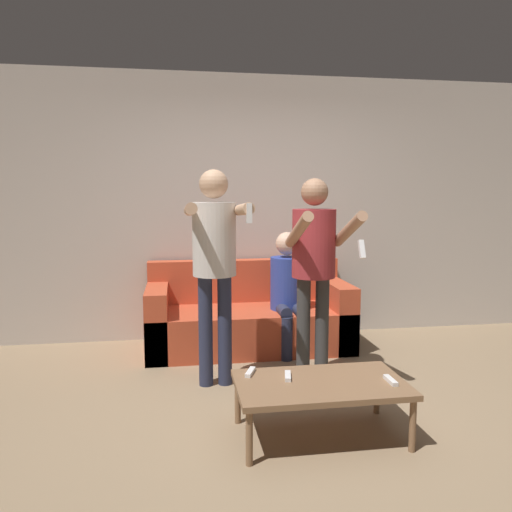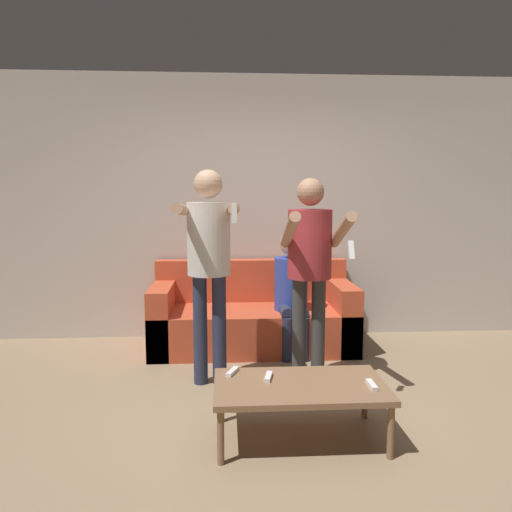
{
  "view_description": "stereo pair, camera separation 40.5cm",
  "coord_description": "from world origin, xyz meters",
  "px_view_note": "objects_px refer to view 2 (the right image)",
  "views": [
    {
      "loc": [
        -0.81,
        -3.09,
        1.5
      ],
      "look_at": [
        -0.13,
        1.15,
        0.96
      ],
      "focal_mm": 35.0,
      "sensor_mm": 36.0,
      "label": 1
    },
    {
      "loc": [
        -0.4,
        -3.13,
        1.5
      ],
      "look_at": [
        -0.13,
        1.15,
        0.96
      ],
      "focal_mm": 35.0,
      "sensor_mm": 36.0,
      "label": 2
    }
  ],
  "objects_px": {
    "person_standing_left": "(209,251)",
    "coffee_table": "(300,389)",
    "person_seated": "(292,288)",
    "remote_near": "(372,385)",
    "remote_far": "(232,372)",
    "remote_mid": "(268,377)",
    "couch": "(253,319)",
    "person_standing_right": "(310,256)"
  },
  "relations": [
    {
      "from": "person_standing_left",
      "to": "coffee_table",
      "type": "bearing_deg",
      "value": -58.44
    },
    {
      "from": "person_seated",
      "to": "remote_near",
      "type": "height_order",
      "value": "person_seated"
    },
    {
      "from": "person_standing_left",
      "to": "person_seated",
      "type": "height_order",
      "value": "person_standing_left"
    },
    {
      "from": "coffee_table",
      "to": "remote_far",
      "type": "relative_size",
      "value": 6.83
    },
    {
      "from": "remote_near",
      "to": "remote_mid",
      "type": "bearing_deg",
      "value": 164.34
    },
    {
      "from": "person_standing_left",
      "to": "remote_mid",
      "type": "distance_m",
      "value": 1.16
    },
    {
      "from": "remote_mid",
      "to": "person_standing_left",
      "type": "bearing_deg",
      "value": 114.79
    },
    {
      "from": "person_seated",
      "to": "remote_mid",
      "type": "distance_m",
      "value": 1.66
    },
    {
      "from": "person_seated",
      "to": "remote_far",
      "type": "bearing_deg",
      "value": -111.28
    },
    {
      "from": "couch",
      "to": "remote_mid",
      "type": "height_order",
      "value": "couch"
    },
    {
      "from": "person_seated",
      "to": "remote_far",
      "type": "height_order",
      "value": "person_seated"
    },
    {
      "from": "person_seated",
      "to": "coffee_table",
      "type": "xyz_separation_m",
      "value": [
        -0.18,
        -1.7,
        -0.3
      ]
    },
    {
      "from": "person_standing_left",
      "to": "remote_mid",
      "type": "bearing_deg",
      "value": -65.21
    },
    {
      "from": "remote_mid",
      "to": "couch",
      "type": "bearing_deg",
      "value": 89.84
    },
    {
      "from": "person_standing_left",
      "to": "coffee_table",
      "type": "xyz_separation_m",
      "value": [
        0.57,
        -0.93,
        -0.74
      ]
    },
    {
      "from": "person_seated",
      "to": "remote_far",
      "type": "distance_m",
      "value": 1.63
    },
    {
      "from": "person_seated",
      "to": "remote_mid",
      "type": "xyz_separation_m",
      "value": [
        -0.36,
        -1.6,
        -0.26
      ]
    },
    {
      "from": "person_standing_left",
      "to": "remote_far",
      "type": "bearing_deg",
      "value": -77.29
    },
    {
      "from": "person_standing_right",
      "to": "coffee_table",
      "type": "height_order",
      "value": "person_standing_right"
    },
    {
      "from": "couch",
      "to": "person_seated",
      "type": "bearing_deg",
      "value": -26.87
    },
    {
      "from": "person_standing_right",
      "to": "remote_mid",
      "type": "distance_m",
      "value": 1.14
    },
    {
      "from": "person_standing_right",
      "to": "coffee_table",
      "type": "relative_size",
      "value": 1.55
    },
    {
      "from": "coffee_table",
      "to": "remote_near",
      "type": "relative_size",
      "value": 6.94
    },
    {
      "from": "coffee_table",
      "to": "remote_far",
      "type": "bearing_deg",
      "value": 154.04
    },
    {
      "from": "couch",
      "to": "coffee_table",
      "type": "xyz_separation_m",
      "value": [
        0.18,
        -1.88,
        0.04
      ]
    },
    {
      "from": "couch",
      "to": "remote_far",
      "type": "height_order",
      "value": "couch"
    },
    {
      "from": "coffee_table",
      "to": "remote_near",
      "type": "bearing_deg",
      "value": -10.36
    },
    {
      "from": "person_seated",
      "to": "coffee_table",
      "type": "height_order",
      "value": "person_seated"
    },
    {
      "from": "person_standing_right",
      "to": "coffee_table",
      "type": "distance_m",
      "value": 1.19
    },
    {
      "from": "person_seated",
      "to": "remote_mid",
      "type": "relative_size",
      "value": 7.39
    },
    {
      "from": "couch",
      "to": "person_seated",
      "type": "xyz_separation_m",
      "value": [
        0.36,
        -0.18,
        0.34
      ]
    },
    {
      "from": "couch",
      "to": "remote_mid",
      "type": "xyz_separation_m",
      "value": [
        -0.0,
        -1.79,
        0.09
      ]
    },
    {
      "from": "remote_near",
      "to": "coffee_table",
      "type": "bearing_deg",
      "value": 169.64
    },
    {
      "from": "person_standing_left",
      "to": "coffee_table",
      "type": "distance_m",
      "value": 1.32
    },
    {
      "from": "person_seated",
      "to": "remote_far",
      "type": "xyz_separation_m",
      "value": [
        -0.58,
        -1.5,
        -0.26
      ]
    },
    {
      "from": "couch",
      "to": "remote_mid",
      "type": "distance_m",
      "value": 1.79
    },
    {
      "from": "couch",
      "to": "person_standing_right",
      "type": "xyz_separation_m",
      "value": [
        0.39,
        -0.94,
        0.74
      ]
    },
    {
      "from": "person_standing_left",
      "to": "person_seated",
      "type": "relative_size",
      "value": 1.48
    },
    {
      "from": "person_standing_right",
      "to": "remote_mid",
      "type": "bearing_deg",
      "value": -115.33
    },
    {
      "from": "remote_far",
      "to": "couch",
      "type": "bearing_deg",
      "value": 82.3
    },
    {
      "from": "remote_near",
      "to": "remote_mid",
      "type": "height_order",
      "value": "same"
    },
    {
      "from": "remote_mid",
      "to": "person_standing_right",
      "type": "bearing_deg",
      "value": 64.67
    }
  ]
}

